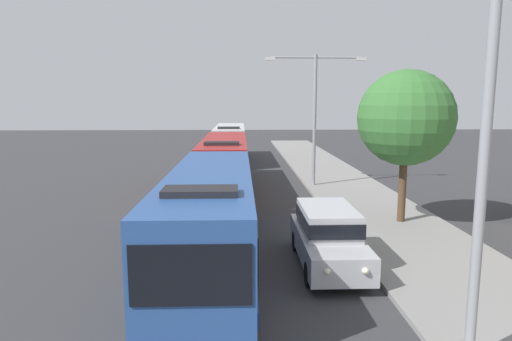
# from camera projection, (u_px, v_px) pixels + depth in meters

# --- Properties ---
(bus_lead) EXTENTS (2.58, 11.54, 3.21)m
(bus_lead) POSITION_uv_depth(u_px,v_px,m) (211.00, 215.00, 14.05)
(bus_lead) COLOR #284C8C
(bus_lead) RESTS_ON ground_plane
(bus_second_in_line) EXTENTS (2.58, 12.24, 3.21)m
(bus_second_in_line) POSITION_uv_depth(u_px,v_px,m) (225.00, 162.00, 26.25)
(bus_second_in_line) COLOR maroon
(bus_second_in_line) RESTS_ON ground_plane
(bus_middle) EXTENTS (2.58, 11.79, 3.21)m
(bus_middle) POSITION_uv_depth(u_px,v_px,m) (230.00, 142.00, 39.40)
(bus_middle) COLOR silver
(bus_middle) RESTS_ON ground_plane
(white_suv) EXTENTS (1.86, 5.05, 1.90)m
(white_suv) POSITION_uv_depth(u_px,v_px,m) (328.00, 234.00, 14.21)
(white_suv) COLOR #B7B7BC
(white_suv) RESTS_ON ground_plane
(streetlamp_near) EXTENTS (5.49, 0.28, 8.16)m
(streetlamp_near) POSITION_uv_depth(u_px,v_px,m) (488.00, 106.00, 8.04)
(streetlamp_near) COLOR gray
(streetlamp_near) RESTS_ON sidewalk
(streetlamp_mid) EXTENTS (5.96, 0.28, 7.82)m
(streetlamp_mid) POSITION_uv_depth(u_px,v_px,m) (315.00, 105.00, 26.76)
(streetlamp_mid) COLOR gray
(streetlamp_mid) RESTS_ON sidewalk
(roadside_tree) EXTENTS (3.96, 3.96, 6.37)m
(roadside_tree) POSITION_uv_depth(u_px,v_px,m) (406.00, 118.00, 18.46)
(roadside_tree) COLOR #4C3823
(roadside_tree) RESTS_ON sidewalk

